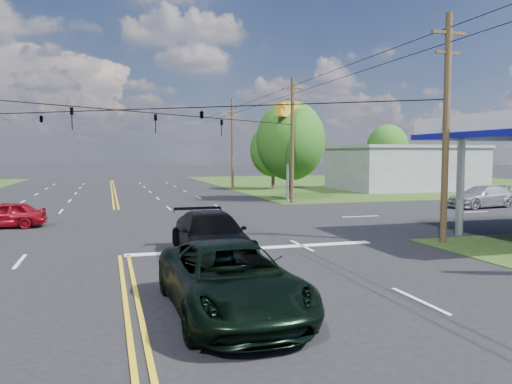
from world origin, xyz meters
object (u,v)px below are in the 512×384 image
object	(u,v)px
pole_se	(446,126)
tree_right_b	(273,150)
tree_far_r	(388,148)
suv_black	(211,236)
pole_ne	(292,139)
tree_right_a	(291,141)
retail_ne	(404,169)
pole_right_far	(232,142)
pickup_dkgreen	(230,279)

from	to	relation	value
pole_se	tree_right_b	bearing A→B (deg)	83.95
tree_far_r	suv_black	xyz separation A→B (m)	(-31.00, -39.31, -3.72)
tree_right_b	pole_ne	bearing A→B (deg)	-103.13
pole_ne	tree_right_a	bearing A→B (deg)	71.57
tree_far_r	pole_se	bearing A→B (deg)	-118.30
pole_ne	tree_right_a	xyz separation A→B (m)	(1.00, 3.00, -0.05)
pole_se	tree_right_b	distance (m)	33.19
retail_ne	pole_ne	xyz separation A→B (m)	(-17.00, -11.00, 2.72)
pole_right_far	tree_far_r	world-z (taller)	pole_right_far
tree_right_b	pickup_dkgreen	size ratio (longest dim) A/B	1.20
tree_right_a	suv_black	distance (m)	24.32
pickup_dkgreen	tree_right_a	bearing A→B (deg)	65.66
pole_ne	tree_right_b	bearing A→B (deg)	76.87
retail_ne	tree_right_a	size ratio (longest dim) A/B	1.71
tree_right_b	pole_right_far	bearing A→B (deg)	131.19
pole_right_far	tree_right_a	distance (m)	16.03
pole_ne	tree_right_b	xyz separation A→B (m)	(3.50, 15.00, -0.70)
tree_right_b	pickup_dkgreen	world-z (taller)	tree_right_b
pole_se	suv_black	world-z (taller)	pole_se
pole_se	tree_far_r	distance (m)	44.30
pole_se	pole_right_far	size ratio (longest dim) A/B	0.95
suv_black	pole_ne	bearing A→B (deg)	60.72
pole_right_far	retail_ne	bearing A→B (deg)	-25.20
pickup_dkgreen	pole_ne	bearing A→B (deg)	65.10
tree_far_r	pickup_dkgreen	world-z (taller)	tree_far_r
retail_ne	suv_black	distance (m)	39.87
pole_se	suv_black	xyz separation A→B (m)	(-10.00, -0.31, -4.09)
pole_ne	tree_right_a	distance (m)	3.16
retail_ne	tree_far_r	world-z (taller)	tree_far_r
tree_right_a	tree_right_b	bearing A→B (deg)	78.23
pole_right_far	tree_right_a	world-z (taller)	pole_right_far
pole_se	pole_ne	world-z (taller)	same
pole_se	tree_right_a	world-z (taller)	pole_se
pole_ne	pickup_dkgreen	size ratio (longest dim) A/B	1.61
pole_ne	suv_black	distance (m)	21.26
suv_black	pole_right_far	bearing A→B (deg)	74.36
retail_ne	pole_se	size ratio (longest dim) A/B	1.47
tree_right_b	tree_far_r	distance (m)	18.50
retail_ne	pole_se	distance (m)	33.72
retail_ne	pole_ne	distance (m)	20.43
pole_right_far	tree_right_a	bearing A→B (deg)	-86.42
tree_right_b	pole_se	bearing A→B (deg)	-96.05
retail_ne	pickup_dkgreen	xyz separation A→B (m)	(-27.83, -35.61, -1.38)
tree_right_a	tree_right_b	distance (m)	12.27
tree_right_b	tree_far_r	bearing A→B (deg)	18.92
pickup_dkgreen	suv_black	xyz separation A→B (m)	(0.83, 6.30, 0.00)
pole_ne	tree_far_r	size ratio (longest dim) A/B	1.25
pole_right_far	tree_right_a	size ratio (longest dim) A/B	1.22
pole_se	pickup_dkgreen	xyz separation A→B (m)	(-10.83, -6.61, -4.10)
pole_se	pole_ne	size ratio (longest dim) A/B	1.00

